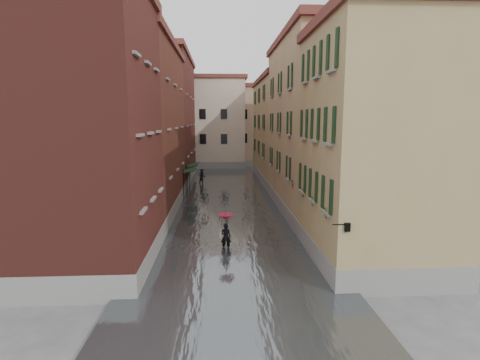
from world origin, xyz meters
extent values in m
plane|color=#555658|center=(0.00, 0.00, 0.00)|extent=(120.00, 120.00, 0.00)
cube|color=#51575A|center=(0.00, 13.00, 0.10)|extent=(10.00, 60.00, 0.20)
cube|color=maroon|center=(-7.00, -2.00, 6.50)|extent=(6.00, 8.00, 13.00)
cube|color=#592D1C|center=(-7.00, 9.00, 6.25)|extent=(6.00, 14.00, 12.50)
cube|color=maroon|center=(-7.00, 24.00, 7.00)|extent=(6.00, 16.00, 14.00)
cube|color=#947A4C|center=(7.00, -2.00, 5.75)|extent=(6.00, 8.00, 11.50)
cube|color=tan|center=(7.00, 9.00, 6.50)|extent=(6.00, 14.00, 13.00)
cube|color=#947A4C|center=(7.00, 24.00, 5.75)|extent=(6.00, 16.00, 11.50)
cube|color=beige|center=(-3.00, 38.00, 6.50)|extent=(12.00, 9.00, 13.00)
cube|color=tan|center=(6.00, 40.00, 6.00)|extent=(10.00, 9.00, 12.00)
cube|color=black|center=(-3.45, 14.69, 2.55)|extent=(1.09, 2.68, 0.31)
cylinder|color=black|center=(-3.95, 13.35, 1.40)|extent=(0.06, 0.06, 2.80)
cylinder|color=black|center=(-3.95, 16.03, 1.40)|extent=(0.06, 0.06, 2.80)
cube|color=black|center=(-3.45, 18.80, 2.55)|extent=(1.09, 2.87, 0.31)
cylinder|color=black|center=(-3.95, 17.37, 1.40)|extent=(0.06, 0.06, 2.80)
cylinder|color=black|center=(-3.95, 20.24, 1.40)|extent=(0.06, 0.06, 2.80)
cylinder|color=black|center=(4.05, -6.00, 3.10)|extent=(0.60, 0.05, 0.05)
cube|color=black|center=(4.35, -6.00, 3.00)|extent=(0.22, 0.22, 0.35)
cube|color=beige|center=(4.35, -6.00, 3.00)|extent=(0.14, 0.14, 0.24)
cube|color=#9A6532|center=(4.12, -4.32, 3.15)|extent=(0.22, 0.85, 0.18)
imported|color=#265926|center=(4.12, -4.32, 3.57)|extent=(0.59, 0.51, 0.66)
cube|color=#9A6532|center=(4.12, -1.92, 3.15)|extent=(0.22, 0.85, 0.18)
imported|color=#265926|center=(4.12, -1.92, 3.57)|extent=(0.59, 0.51, 0.66)
cube|color=#9A6532|center=(4.12, 0.27, 3.15)|extent=(0.22, 0.85, 0.18)
imported|color=#265926|center=(4.12, 0.27, 3.57)|extent=(0.59, 0.51, 0.66)
cube|color=#9A6532|center=(4.12, 3.19, 3.15)|extent=(0.22, 0.85, 0.18)
imported|color=#265926|center=(4.12, 3.19, 3.57)|extent=(0.59, 0.51, 0.66)
imported|color=black|center=(-0.37, -0.12, 0.77)|extent=(0.60, 0.42, 1.55)
cube|color=beige|center=(-0.65, -0.07, 0.95)|extent=(0.08, 0.30, 0.38)
cylinder|color=black|center=(-0.37, -0.12, 1.35)|extent=(0.02, 0.02, 1.00)
cone|color=#A90B24|center=(-0.37, -0.12, 1.92)|extent=(0.93, 0.93, 0.28)
imported|color=black|center=(-2.61, 21.30, 0.89)|extent=(1.05, 0.94, 1.78)
camera|label=1|loc=(-0.69, -20.09, 7.20)|focal=28.00mm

